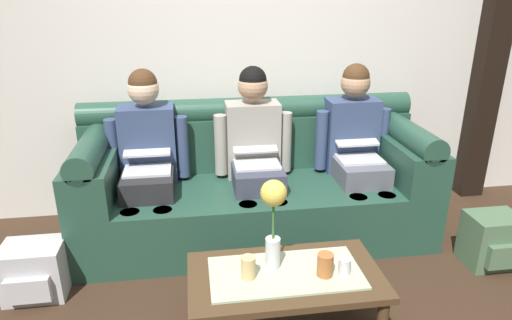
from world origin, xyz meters
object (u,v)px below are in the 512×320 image
Objects in this scene: person_left at (148,154)px; coffee_table at (285,281)px; flower_vase at (273,212)px; backpack_right at (492,241)px; cup_near_right at (248,267)px; backpack_left at (35,271)px; cup_far_center at (325,265)px; person_right at (355,143)px; cup_near_left at (345,266)px; person_middle at (255,148)px; couch at (255,186)px.

person_left reaches higher than coffee_table.
flower_vase reaches higher than backpack_right.
backpack_left is (-1.20, 0.54, -0.27)m from cup_near_right.
cup_far_center reaches higher than coffee_table.
person_right is at bearing 55.64° from coffee_table.
cup_near_left is at bearing -4.71° from cup_near_right.
backpack_left is (-1.39, 0.52, -0.16)m from coffee_table.
cup_far_center is at bearing -5.40° from cup_near_right.
person_left reaches higher than cup_near_left.
person_right is 1.24× the size of coffee_table.
cup_near_left is (0.29, -0.06, 0.10)m from coffee_table.
backpack_right is (2.21, -0.66, -0.49)m from person_left.
person_middle is at bearing 179.98° from person_right.
coffee_table is at bearing 168.73° from cup_near_left.
flower_vase is at bearing 29.40° from cup_near_right.
coffee_table is (0.74, -1.08, -0.34)m from person_left.
person_right is 2.53× the size of flower_vase.
backpack_right is (1.47, 0.43, -0.15)m from coffee_table.
couch reaches higher than backpack_right.
cup_near_left is at bearing -75.86° from couch.
cup_near_right is at bearing -24.22° from backpack_left.
couch is at bearing 179.63° from person_right.
cup_far_center is 0.34× the size of backpack_left.
cup_far_center reaches higher than backpack_left.
person_left is 1.55m from cup_near_left.
flower_vase is at bearing 155.26° from cup_far_center.
cup_near_right reaches higher than coffee_table.
cup_near_left is at bearing -19.02° from backpack_left.
person_left is at bearing 116.51° from cup_near_right.
person_middle is at bearing 80.14° from cup_near_right.
person_left is 14.37× the size of cup_near_left.
coffee_table reaches higher than backpack_left.
flower_vase is (-0.06, 0.06, 0.37)m from coffee_table.
cup_far_center is (0.38, -0.04, 0.00)m from cup_near_right.
person_right reaches higher than coffee_table.
cup_far_center is 0.34× the size of backpack_right.
backpack_right is at bearing 16.12° from coffee_table.
backpack_right reaches higher than backpack_left.
backpack_left is (-1.58, 0.58, -0.27)m from cup_far_center.
person_right is 3.48× the size of backpack_right.
person_right is at bearing 52.15° from flower_vase.
couch is 1.63m from backpack_right.
couch is 21.12× the size of cup_near_right.
cup_near_right reaches higher than backpack_right.
cup_near_left is at bearing -111.62° from person_right.
couch is 1.09m from coffee_table.
person_left is at bearing 132.06° from cup_near_left.
person_middle is 1.13m from coffee_table.
coffee_table is at bearing -90.00° from couch.
person_left reaches higher than couch.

